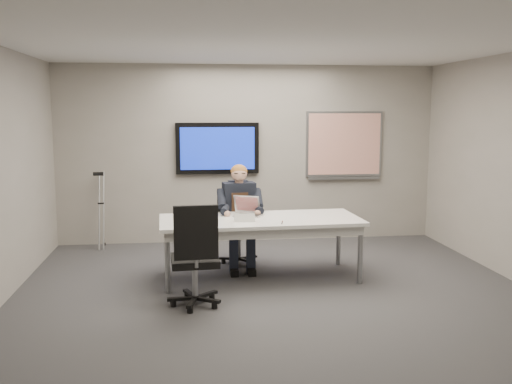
{
  "coord_description": "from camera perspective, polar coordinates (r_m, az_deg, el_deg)",
  "views": [
    {
      "loc": [
        -1.0,
        -6.0,
        2.1
      ],
      "look_at": [
        -0.12,
        1.05,
        1.07
      ],
      "focal_mm": 40.0,
      "sensor_mm": 36.0,
      "label": 1
    }
  ],
  "objects": [
    {
      "name": "pen",
      "position": [
        6.81,
        2.62,
        -3.04
      ],
      "size": [
        0.05,
        0.15,
        0.01
      ],
      "primitive_type": "cylinder",
      "rotation": [
        0.0,
        1.57,
        1.34
      ],
      "color": "black",
      "rests_on": "conference_table"
    },
    {
      "name": "whiteboard",
      "position": [
        9.34,
        8.81,
        4.64
      ],
      "size": [
        1.25,
        0.08,
        1.1
      ],
      "color": "gray",
      "rests_on": "wall_back"
    },
    {
      "name": "crutch",
      "position": [
        8.98,
        -15.21,
        -1.63
      ],
      "size": [
        0.42,
        0.71,
        1.27
      ],
      "primitive_type": null,
      "rotation": [
        -0.27,
        0.0,
        -0.38
      ],
      "color": "#AEB2B6",
      "rests_on": "ground"
    },
    {
      "name": "conference_table",
      "position": [
        7.11,
        0.44,
        -3.33
      ],
      "size": [
        2.52,
        1.13,
        0.76
      ],
      "rotation": [
        0.0,
        0.0,
        0.04
      ],
      "color": "white",
      "rests_on": "ground"
    },
    {
      "name": "wall_front",
      "position": [
        3.24,
        11.07,
        -4.45
      ],
      "size": [
        6.0,
        0.02,
        2.8
      ],
      "primitive_type": "cube",
      "color": "gray",
      "rests_on": "ground"
    },
    {
      "name": "laptop",
      "position": [
        7.28,
        -0.84,
        -1.86
      ],
      "size": [
        0.41,
        0.44,
        0.24
      ],
      "rotation": [
        0.0,
        0.0,
        -0.43
      ],
      "color": "silver",
      "rests_on": "conference_table"
    },
    {
      "name": "floor",
      "position": [
        6.44,
        2.29,
        -10.82
      ],
      "size": [
        6.0,
        6.0,
        0.02
      ],
      "primitive_type": "cube",
      "color": "#353437",
      "rests_on": "ground"
    },
    {
      "name": "seated_person",
      "position": [
        7.56,
        -1.58,
        -3.55
      ],
      "size": [
        0.45,
        0.77,
        1.38
      ],
      "rotation": [
        0.0,
        0.0,
        0.12
      ],
      "color": "#1D2231",
      "rests_on": "office_chair_far"
    },
    {
      "name": "office_chair_near",
      "position": [
        6.18,
        -6.09,
        -8.23
      ],
      "size": [
        0.57,
        0.57,
        1.14
      ],
      "rotation": [
        0.0,
        0.0,
        3.2
      ],
      "color": "black",
      "rests_on": "ground"
    },
    {
      "name": "wall_back",
      "position": [
        9.08,
        -0.73,
        3.82
      ],
      "size": [
        6.0,
        0.02,
        2.8
      ],
      "primitive_type": "cube",
      "color": "gray",
      "rests_on": "ground"
    },
    {
      "name": "ceiling",
      "position": [
        6.12,
        2.44,
        14.78
      ],
      "size": [
        6.0,
        6.0,
        0.02
      ],
      "primitive_type": "cube",
      "color": "silver",
      "rests_on": "wall_back"
    },
    {
      "name": "office_chair_far",
      "position": [
        7.85,
        -1.87,
        -4.85
      ],
      "size": [
        0.65,
        0.65,
        1.03
      ],
      "rotation": [
        0.0,
        0.0,
        0.41
      ],
      "color": "black",
      "rests_on": "ground"
    },
    {
      "name": "name_tent",
      "position": [
        6.88,
        -1.16,
        -2.56
      ],
      "size": [
        0.25,
        0.09,
        0.1
      ],
      "primitive_type": null,
      "rotation": [
        0.0,
        0.0,
        -0.08
      ],
      "color": "silver",
      "rests_on": "conference_table"
    },
    {
      "name": "tv_display",
      "position": [
        8.98,
        -3.88,
        4.39
      ],
      "size": [
        1.3,
        0.09,
        0.8
      ],
      "color": "black",
      "rests_on": "wall_back"
    }
  ]
}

